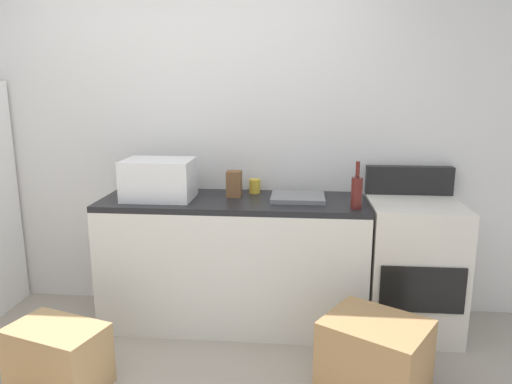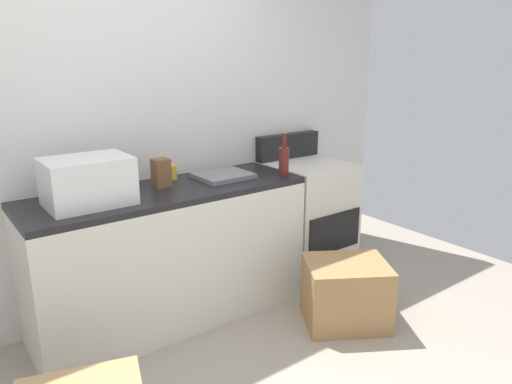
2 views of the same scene
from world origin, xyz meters
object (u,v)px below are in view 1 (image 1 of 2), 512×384
at_px(microwave, 159,179).
at_px(coffee_mug, 255,186).
at_px(stove_oven, 412,265).
at_px(wine_bottle, 357,191).
at_px(cardboard_box_medium, 58,357).
at_px(cardboard_box_large, 375,357).
at_px(knife_block, 234,184).

relative_size(microwave, coffee_mug, 4.60).
bearing_deg(stove_oven, coffee_mug, 169.96).
bearing_deg(stove_oven, wine_bottle, -155.36).
relative_size(microwave, cardboard_box_medium, 0.88).
bearing_deg(stove_oven, cardboard_box_medium, -157.67).
bearing_deg(microwave, cardboard_box_medium, -114.56).
distance_m(stove_oven, wine_bottle, 0.71).
bearing_deg(cardboard_box_large, cardboard_box_medium, -176.69).
bearing_deg(coffee_mug, wine_bottle, -29.57).
bearing_deg(microwave, wine_bottle, -6.55).
height_order(microwave, wine_bottle, wine_bottle).
xyz_separation_m(knife_block, cardboard_box_medium, (-0.87, -0.93, -0.81)).
bearing_deg(cardboard_box_large, knife_block, 136.63).
xyz_separation_m(stove_oven, cardboard_box_large, (-0.35, -0.76, -0.25)).
xyz_separation_m(microwave, coffee_mug, (0.63, 0.23, -0.09)).
bearing_deg(cardboard_box_medium, cardboard_box_large, 3.31).
xyz_separation_m(cardboard_box_large, cardboard_box_medium, (-1.75, -0.10, -0.03)).
distance_m(microwave, coffee_mug, 0.68).
distance_m(stove_oven, coffee_mug, 1.21).
bearing_deg(stove_oven, microwave, -178.65).
height_order(cardboard_box_large, cardboard_box_medium, cardboard_box_large).
bearing_deg(cardboard_box_large, wine_bottle, 96.86).
bearing_deg(wine_bottle, stove_oven, 24.64).
bearing_deg(cardboard_box_large, stove_oven, 65.48).
bearing_deg(wine_bottle, cardboard_box_large, -83.14).
xyz_separation_m(stove_oven, microwave, (-1.72, -0.04, 0.57)).
distance_m(knife_block, cardboard_box_large, 1.43).
distance_m(wine_bottle, coffee_mug, 0.78).
distance_m(wine_bottle, cardboard_box_large, 0.98).
relative_size(wine_bottle, cardboard_box_medium, 0.58).
bearing_deg(wine_bottle, microwave, 173.45).
relative_size(coffee_mug, cardboard_box_medium, 0.19).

